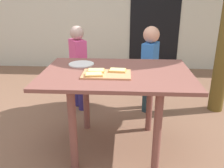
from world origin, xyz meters
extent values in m
plane|color=brown|center=(0.00, 0.00, 0.00)|extent=(16.00, 16.00, 0.00)
cube|color=beige|center=(0.00, 2.72, 1.23)|extent=(8.00, 0.20, 2.46)
cube|color=black|center=(0.59, 2.62, 1.00)|extent=(0.90, 0.02, 2.00)
cube|color=brown|center=(0.00, 0.00, 0.73)|extent=(1.27, 0.88, 0.03)
cylinder|color=brown|center=(-0.33, -0.33, 0.36)|extent=(0.06, 0.06, 0.72)
cylinder|color=brown|center=(0.33, -0.33, 0.36)|extent=(0.06, 0.06, 0.72)
cylinder|color=brown|center=(-0.33, 0.33, 0.36)|extent=(0.06, 0.06, 0.72)
cylinder|color=brown|center=(0.33, 0.33, 0.36)|extent=(0.06, 0.06, 0.72)
cube|color=tan|center=(-0.08, -0.09, 0.76)|extent=(0.39, 0.25, 0.01)
cube|color=#DAA352|center=(0.01, -0.03, 0.77)|extent=(0.15, 0.11, 0.01)
cube|color=#EDE78E|center=(0.01, -0.03, 0.78)|extent=(0.13, 0.10, 0.00)
cube|color=#DAA352|center=(-0.18, -0.15, 0.77)|extent=(0.15, 0.12, 0.01)
cube|color=#EDE78E|center=(-0.18, -0.15, 0.78)|extent=(0.13, 0.10, 0.00)
cube|color=#DAA352|center=(-0.17, -0.05, 0.77)|extent=(0.14, 0.10, 0.01)
cube|color=#EDE78E|center=(-0.17, -0.05, 0.78)|extent=(0.13, 0.09, 0.00)
cylinder|color=white|center=(-0.34, 0.20, 0.75)|extent=(0.24, 0.24, 0.01)
cylinder|color=navy|center=(-0.53, 0.89, 0.26)|extent=(0.09, 0.09, 0.53)
cylinder|color=navy|center=(-0.46, 0.77, 0.26)|extent=(0.09, 0.09, 0.53)
cube|color=#E54C8C|center=(-0.49, 0.83, 0.70)|extent=(0.24, 0.28, 0.34)
sphere|color=#C7A092|center=(-0.49, 0.83, 0.95)|extent=(0.16, 0.16, 0.16)
cylinder|color=#233A40|center=(0.39, 0.89, 0.24)|extent=(0.09, 0.09, 0.49)
cylinder|color=#233A40|center=(0.33, 0.76, 0.24)|extent=(0.09, 0.09, 0.49)
cube|color=blue|center=(0.36, 0.83, 0.66)|extent=(0.22, 0.28, 0.35)
sphere|color=#E6A081|center=(0.36, 0.83, 0.93)|extent=(0.19, 0.19, 0.19)
camera|label=1|loc=(0.08, -1.98, 1.38)|focal=39.20mm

